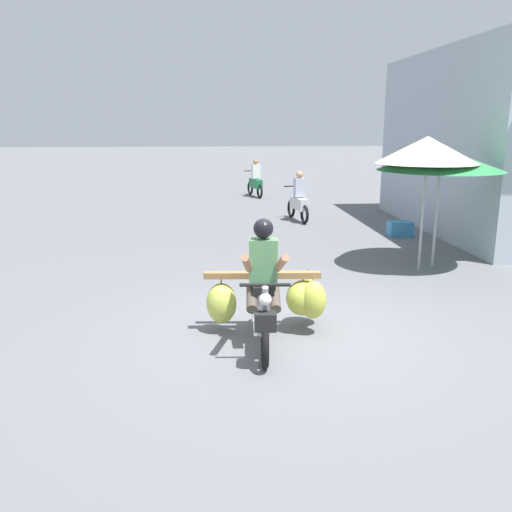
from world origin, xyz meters
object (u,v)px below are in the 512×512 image
at_px(motorbike_distant_ahead_left, 299,201).
at_px(market_umbrella_near_shop, 427,150).
at_px(motorbike_main_loaded, 275,296).
at_px(market_umbrella_further_along, 440,159).
at_px(produce_crate, 400,229).
at_px(motorbike_distant_ahead_right, 255,182).

height_order(motorbike_distant_ahead_left, market_umbrella_near_shop, market_umbrella_near_shop).
height_order(motorbike_main_loaded, motorbike_distant_ahead_left, motorbike_main_loaded).
bearing_deg(market_umbrella_further_along, produce_crate, 82.71).
height_order(motorbike_main_loaded, market_umbrella_further_along, market_umbrella_further_along).
bearing_deg(motorbike_main_loaded, motorbike_distant_ahead_left, 78.55).
height_order(motorbike_main_loaded, market_umbrella_near_shop, market_umbrella_near_shop).
relative_size(motorbike_distant_ahead_left, produce_crate, 2.87).
xyz_separation_m(motorbike_distant_ahead_right, produce_crate, (2.86, -7.64, -0.39)).
xyz_separation_m(motorbike_distant_ahead_left, market_umbrella_near_shop, (1.40, -5.37, 1.64)).
distance_m(motorbike_distant_ahead_left, market_umbrella_near_shop, 5.79).
height_order(motorbike_main_loaded, produce_crate, motorbike_main_loaded).
height_order(motorbike_distant_ahead_left, motorbike_distant_ahead_right, same).
xyz_separation_m(motorbike_distant_ahead_right, market_umbrella_further_along, (2.49, -10.50, 1.46)).
xyz_separation_m(motorbike_main_loaded, market_umbrella_near_shop, (3.11, 3.05, 1.67)).
relative_size(motorbike_main_loaded, market_umbrella_near_shop, 0.72).
xyz_separation_m(motorbike_main_loaded, motorbike_distant_ahead_right, (0.96, 13.75, 0.02)).
height_order(market_umbrella_further_along, produce_crate, market_umbrella_further_along).
distance_m(motorbike_main_loaded, motorbike_distant_ahead_left, 8.59).
bearing_deg(motorbike_distant_ahead_left, motorbike_distant_ahead_right, 97.99).
xyz_separation_m(market_umbrella_near_shop, market_umbrella_further_along, (0.35, 0.19, -0.18)).
bearing_deg(produce_crate, motorbike_distant_ahead_right, 110.53).
distance_m(motorbike_main_loaded, market_umbrella_near_shop, 4.67).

